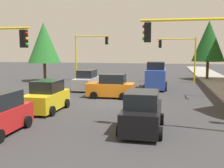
{
  "coord_description": "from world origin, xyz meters",
  "views": [
    {
      "loc": [
        19.46,
        4.41,
        3.94
      ],
      "look_at": [
        -1.57,
        -0.04,
        1.2
      ],
      "focal_mm": 42.91,
      "sensor_mm": 36.0,
      "label": 1
    }
  ],
  "objects_px": {
    "traffic_signal_far_right": "(89,49)",
    "tree_roadside_far": "(209,41)",
    "traffic_signal_far_left": "(179,51)",
    "car_orange": "(111,87)",
    "traffic_signal_near_left": "(196,50)",
    "car_yellow": "(47,97)",
    "tree_opposite_side": "(44,43)",
    "delivery_van_blue": "(156,76)",
    "car_black": "(142,113)",
    "car_silver": "(87,81)"
  },
  "relations": [
    {
      "from": "traffic_signal_near_left",
      "to": "car_yellow",
      "type": "distance_m",
      "value": 9.75
    },
    {
      "from": "car_silver",
      "to": "tree_roadside_far",
      "type": "bearing_deg",
      "value": 133.17
    },
    {
      "from": "traffic_signal_far_right",
      "to": "car_black",
      "type": "height_order",
      "value": "traffic_signal_far_right"
    },
    {
      "from": "traffic_signal_near_left",
      "to": "car_orange",
      "type": "xyz_separation_m",
      "value": [
        -8.0,
        -5.88,
        -3.02
      ]
    },
    {
      "from": "tree_opposite_side",
      "to": "traffic_signal_near_left",
      "type": "bearing_deg",
      "value": 42.81
    },
    {
      "from": "traffic_signal_near_left",
      "to": "car_silver",
      "type": "relative_size",
      "value": 1.32
    },
    {
      "from": "car_yellow",
      "to": "delivery_van_blue",
      "type": "bearing_deg",
      "value": 150.64
    },
    {
      "from": "traffic_signal_far_left",
      "to": "delivery_van_blue",
      "type": "bearing_deg",
      "value": -22.0
    },
    {
      "from": "delivery_van_blue",
      "to": "car_yellow",
      "type": "relative_size",
      "value": 1.25
    },
    {
      "from": "tree_roadside_far",
      "to": "car_orange",
      "type": "height_order",
      "value": "tree_roadside_far"
    },
    {
      "from": "tree_roadside_far",
      "to": "tree_opposite_side",
      "type": "relative_size",
      "value": 1.05
    },
    {
      "from": "traffic_signal_far_left",
      "to": "car_black",
      "type": "xyz_separation_m",
      "value": [
        20.66,
        -2.44,
        -2.94
      ]
    },
    {
      "from": "traffic_signal_near_left",
      "to": "tree_opposite_side",
      "type": "bearing_deg",
      "value": -137.19
    },
    {
      "from": "traffic_signal_far_left",
      "to": "car_black",
      "type": "relative_size",
      "value": 1.31
    },
    {
      "from": "traffic_signal_near_left",
      "to": "delivery_van_blue",
      "type": "distance_m",
      "value": 14.37
    },
    {
      "from": "traffic_signal_near_left",
      "to": "car_black",
      "type": "distance_m",
      "value": 3.95
    },
    {
      "from": "car_silver",
      "to": "tree_opposite_side",
      "type": "bearing_deg",
      "value": -129.63
    },
    {
      "from": "traffic_signal_near_left",
      "to": "car_yellow",
      "type": "xyz_separation_m",
      "value": [
        -2.4,
        -8.95,
        -3.02
      ]
    },
    {
      "from": "traffic_signal_far_left",
      "to": "car_black",
      "type": "bearing_deg",
      "value": -6.74
    },
    {
      "from": "car_yellow",
      "to": "car_silver",
      "type": "xyz_separation_m",
      "value": [
        -9.4,
        -0.23,
        0.0
      ]
    },
    {
      "from": "traffic_signal_near_left",
      "to": "car_orange",
      "type": "relative_size",
      "value": 1.43
    },
    {
      "from": "tree_opposite_side",
      "to": "car_yellow",
      "type": "xyz_separation_m",
      "value": [
        15.6,
        7.72,
        -3.95
      ]
    },
    {
      "from": "delivery_van_blue",
      "to": "car_orange",
      "type": "distance_m",
      "value": 6.83
    },
    {
      "from": "car_orange",
      "to": "car_black",
      "type": "bearing_deg",
      "value": 21.55
    },
    {
      "from": "traffic_signal_far_left",
      "to": "car_silver",
      "type": "height_order",
      "value": "traffic_signal_far_left"
    },
    {
      "from": "car_black",
      "to": "delivery_van_blue",
      "type": "bearing_deg",
      "value": -179.92
    },
    {
      "from": "traffic_signal_far_left",
      "to": "car_silver",
      "type": "bearing_deg",
      "value": -48.16
    },
    {
      "from": "traffic_signal_near_left",
      "to": "car_yellow",
      "type": "height_order",
      "value": "traffic_signal_near_left"
    },
    {
      "from": "traffic_signal_far_right",
      "to": "tree_roadside_far",
      "type": "relative_size",
      "value": 0.75
    },
    {
      "from": "tree_opposite_side",
      "to": "car_black",
      "type": "relative_size",
      "value": 1.8
    },
    {
      "from": "traffic_signal_far_right",
      "to": "tree_opposite_side",
      "type": "xyz_separation_m",
      "value": [
        2.0,
        -5.28,
        0.72
      ]
    },
    {
      "from": "traffic_signal_far_left",
      "to": "tree_opposite_side",
      "type": "bearing_deg",
      "value": -83.15
    },
    {
      "from": "tree_roadside_far",
      "to": "car_black",
      "type": "height_order",
      "value": "tree_roadside_far"
    },
    {
      "from": "traffic_signal_near_left",
      "to": "delivery_van_blue",
      "type": "xyz_separation_m",
      "value": [
        -13.91,
        -2.48,
        -2.63
      ]
    },
    {
      "from": "traffic_signal_far_left",
      "to": "delivery_van_blue",
      "type": "height_order",
      "value": "traffic_signal_far_left"
    },
    {
      "from": "delivery_van_blue",
      "to": "car_silver",
      "type": "distance_m",
      "value": 7.04
    },
    {
      "from": "car_orange",
      "to": "car_silver",
      "type": "height_order",
      "value": "same"
    },
    {
      "from": "car_orange",
      "to": "car_silver",
      "type": "bearing_deg",
      "value": -138.96
    },
    {
      "from": "delivery_van_blue",
      "to": "tree_roadside_far",
      "type": "bearing_deg",
      "value": 147.99
    },
    {
      "from": "traffic_signal_far_left",
      "to": "car_orange",
      "type": "height_order",
      "value": "traffic_signal_far_left"
    },
    {
      "from": "traffic_signal_far_right",
      "to": "car_yellow",
      "type": "distance_m",
      "value": 18.06
    },
    {
      "from": "traffic_signal_near_left",
      "to": "tree_opposite_side",
      "type": "height_order",
      "value": "tree_opposite_side"
    },
    {
      "from": "tree_roadside_far",
      "to": "car_silver",
      "type": "height_order",
      "value": "tree_roadside_far"
    },
    {
      "from": "traffic_signal_far_right",
      "to": "car_yellow",
      "type": "xyz_separation_m",
      "value": [
        17.6,
        2.44,
        -3.23
      ]
    },
    {
      "from": "traffic_signal_far_right",
      "to": "traffic_signal_far_left",
      "type": "relative_size",
      "value": 1.08
    },
    {
      "from": "car_orange",
      "to": "traffic_signal_far_left",
      "type": "bearing_deg",
      "value": 153.98
    },
    {
      "from": "delivery_van_blue",
      "to": "car_yellow",
      "type": "xyz_separation_m",
      "value": [
        11.51,
        -6.48,
        -0.39
      ]
    },
    {
      "from": "car_black",
      "to": "car_orange",
      "type": "bearing_deg",
      "value": -158.45
    },
    {
      "from": "traffic_signal_far_left",
      "to": "car_orange",
      "type": "xyz_separation_m",
      "value": [
        12.0,
        -5.86,
        -2.94
      ]
    },
    {
      "from": "tree_opposite_side",
      "to": "car_orange",
      "type": "height_order",
      "value": "tree_opposite_side"
    }
  ]
}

